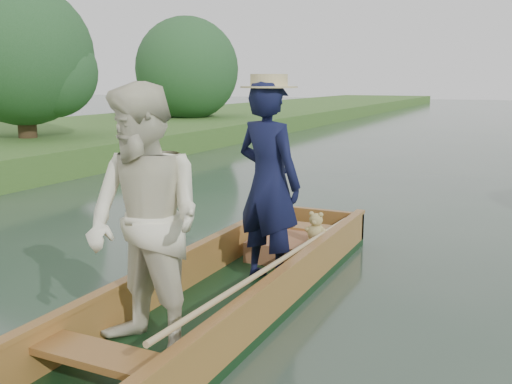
% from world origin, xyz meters
% --- Properties ---
extents(ground, '(120.00, 120.00, 0.00)m').
position_xyz_m(ground, '(0.00, 0.00, 0.00)').
color(ground, '#283D30').
rests_on(ground, ground).
extents(trees_far, '(23.27, 15.54, 4.66)m').
position_xyz_m(trees_far, '(0.14, 9.54, 2.54)').
color(trees_far, '#47331E').
rests_on(trees_far, ground).
extents(punt, '(1.12, 5.00, 2.02)m').
position_xyz_m(punt, '(0.02, -0.24, 0.74)').
color(punt, black).
rests_on(punt, ground).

